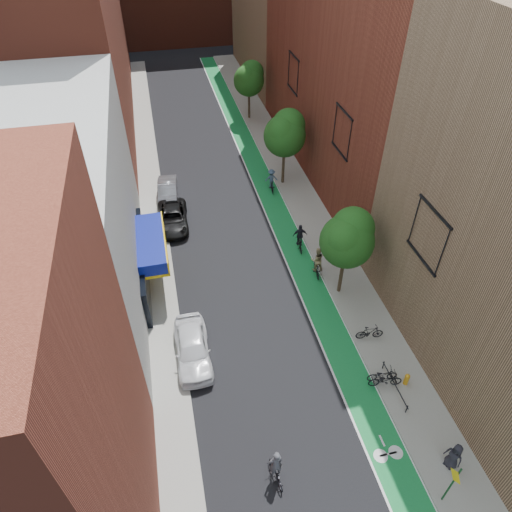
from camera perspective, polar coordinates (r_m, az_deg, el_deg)
ground at (r=24.37m, az=5.96°, el=-23.26°), size 160.00×160.00×0.00m
bike_lane at (r=42.76m, az=0.51°, el=10.19°), size 2.00×68.00×0.01m
sidewalk_left at (r=41.86m, az=-13.08°, el=8.44°), size 2.00×68.00×0.15m
sidewalk_right at (r=43.30m, az=3.78°, el=10.63°), size 3.00×68.00×0.15m
building_left_white at (r=29.24m, az=-23.33°, el=4.36°), size 8.00×20.00×12.00m
building_left_far_red at (r=53.23m, az=-22.02°, el=26.65°), size 8.00×36.00×22.00m
building_right_mid_red at (r=40.87m, az=12.70°, el=24.66°), size 8.00×28.00×22.00m
building_right_far_tan at (r=63.32m, az=2.87°, el=29.17°), size 8.00×20.00×18.00m
tree_near at (r=28.13m, az=11.43°, el=2.28°), size 3.40×3.36×6.42m
tree_mid at (r=39.14m, az=3.67°, el=15.16°), size 3.55×3.53×6.74m
tree_far at (r=51.83m, az=-0.86°, el=21.36°), size 3.30×3.25×6.21m
sign_pole at (r=23.23m, az=23.30°, el=-24.62°), size 0.13×0.71×3.00m
parked_car_white at (r=26.81m, az=-7.95°, el=-11.31°), size 2.02×4.88×1.65m
parked_car_black at (r=36.48m, az=-10.37°, el=4.72°), size 2.58×5.10×1.38m
parked_car_silver at (r=39.64m, az=-10.99°, el=7.92°), size 1.94×4.57×1.47m
cyclist_lead at (r=23.08m, az=2.47°, el=-25.11°), size 0.78×1.65×2.19m
cyclist_lane_near at (r=31.59m, az=7.62°, el=-0.87°), size 0.98×1.65×2.22m
cyclist_lane_mid at (r=33.63m, az=5.52°, el=2.05°), size 1.09×1.64×2.13m
cyclist_lane_far at (r=40.03m, az=1.95°, el=9.30°), size 1.12×1.83×2.01m
parked_bike_near at (r=26.69m, az=15.52°, el=-14.11°), size 1.77×0.78×0.90m
parked_bike_mid at (r=28.31m, az=14.03°, el=-9.26°), size 1.73×0.68×1.01m
parked_bike_far at (r=26.49m, az=15.87°, el=-14.67°), size 1.93×0.93×0.97m
pedestrian at (r=24.84m, az=23.52°, el=-21.94°), size 0.82×0.98×1.72m
fire_hydrant at (r=26.94m, az=18.32°, el=-14.37°), size 0.28×0.28×0.80m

